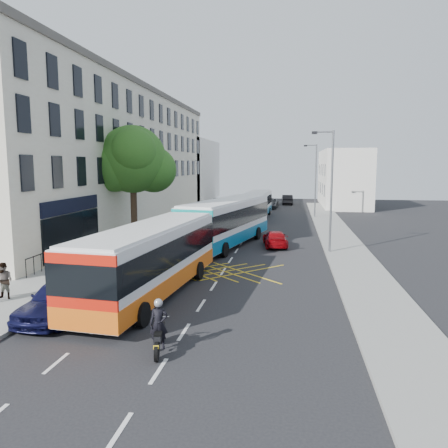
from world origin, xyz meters
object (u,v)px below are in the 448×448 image
at_px(bus_mid, 227,221).
at_px(pedestrian_near, 4,281).
at_px(lamp_far, 315,177).
at_px(parked_car_silver, 157,245).
at_px(motorbike, 159,327).
at_px(distant_car_grey, 269,203).
at_px(lamp_near, 330,185).
at_px(street_tree, 132,160).
at_px(bus_near, 151,259).
at_px(bus_far, 257,204).
at_px(parked_car_blue, 61,298).
at_px(red_hatchback, 275,239).
at_px(distant_car_dark, 287,200).

xyz_separation_m(bus_mid, pedestrian_near, (-7.53, -14.86, -0.83)).
height_order(lamp_far, parked_car_silver, lamp_far).
relative_size(motorbike, distant_car_grey, 0.40).
bearing_deg(distant_car_grey, lamp_near, -76.47).
bearing_deg(street_tree, bus_near, -66.71).
distance_m(street_tree, bus_far, 19.23).
distance_m(lamp_near, parked_car_blue, 18.60).
relative_size(red_hatchback, pedestrian_near, 2.47).
height_order(lamp_far, motorbike, lamp_far).
bearing_deg(bus_near, parked_car_silver, 111.12).
bearing_deg(motorbike, distant_car_dark, 75.60).
bearing_deg(parked_car_blue, red_hatchback, 67.43).
bearing_deg(bus_far, parked_car_blue, -95.33).
distance_m(parked_car_silver, pedestrian_near, 10.91).
height_order(lamp_far, pedestrian_near, lamp_far).
distance_m(bus_far, parked_car_silver, 22.73).
relative_size(bus_mid, red_hatchback, 3.13).
bearing_deg(street_tree, bus_mid, -7.46).
relative_size(lamp_near, parked_car_silver, 1.82).
height_order(bus_near, bus_far, bus_near).
relative_size(bus_near, bus_mid, 0.94).
xyz_separation_m(bus_mid, parked_car_silver, (-3.92, -4.57, -1.06)).
distance_m(motorbike, red_hatchback, 19.04).
bearing_deg(parked_car_blue, bus_near, 56.07).
bearing_deg(red_hatchback, distant_car_dark, -98.48).
distance_m(bus_near, motorbike, 6.37).
bearing_deg(lamp_far, lamp_near, -90.00).
height_order(bus_mid, pedestrian_near, bus_mid).
relative_size(parked_car_silver, distant_car_dark, 1.01).
height_order(street_tree, bus_mid, street_tree).
bearing_deg(distant_car_grey, bus_near, -91.32).
relative_size(lamp_far, bus_mid, 0.65).
height_order(lamp_far, parked_car_blue, lamp_far).
relative_size(lamp_near, motorbike, 4.06).
bearing_deg(motorbike, pedestrian_near, 143.86).
height_order(street_tree, bus_far, street_tree).
bearing_deg(pedestrian_near, distant_car_grey, 80.29).
distance_m(street_tree, distant_car_dark, 36.09).
bearing_deg(bus_mid, red_hatchback, 13.85).
distance_m(bus_mid, parked_car_silver, 6.11).
relative_size(bus_far, distant_car_dark, 2.36).
distance_m(lamp_near, bus_mid, 7.96).
xyz_separation_m(parked_car_blue, red_hatchback, (7.69, 16.32, -0.19)).
bearing_deg(bus_near, lamp_near, 56.36).
distance_m(distant_car_dark, pedestrian_near, 50.91).
xyz_separation_m(bus_near, bus_mid, (1.59, 12.81, 0.09)).
distance_m(street_tree, pedestrian_near, 16.72).
bearing_deg(pedestrian_near, lamp_far, 68.21).
xyz_separation_m(red_hatchback, distant_car_grey, (-1.90, 28.21, 0.12)).
bearing_deg(bus_near, motorbike, -64.21).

